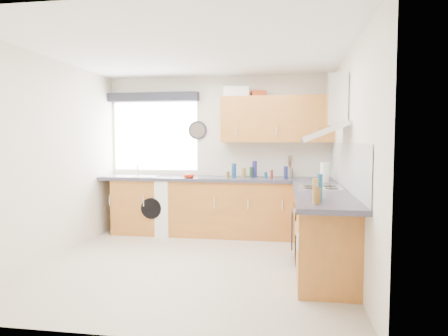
% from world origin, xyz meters
% --- Properties ---
extents(ground_plane, '(3.60, 3.60, 0.00)m').
position_xyz_m(ground_plane, '(0.00, 0.00, 0.00)').
color(ground_plane, beige).
extents(ceiling, '(3.60, 3.60, 0.02)m').
position_xyz_m(ceiling, '(0.00, 0.00, 2.50)').
color(ceiling, white).
rests_on(ceiling, wall_back).
extents(wall_back, '(3.60, 0.02, 2.50)m').
position_xyz_m(wall_back, '(0.00, 1.80, 1.25)').
color(wall_back, silver).
rests_on(wall_back, ground_plane).
extents(wall_front, '(3.60, 0.02, 2.50)m').
position_xyz_m(wall_front, '(0.00, -1.80, 1.25)').
color(wall_front, silver).
rests_on(wall_front, ground_plane).
extents(wall_left, '(0.02, 3.60, 2.50)m').
position_xyz_m(wall_left, '(-1.80, 0.00, 1.25)').
color(wall_left, silver).
rests_on(wall_left, ground_plane).
extents(wall_right, '(0.02, 3.60, 2.50)m').
position_xyz_m(wall_right, '(1.80, 0.00, 1.25)').
color(wall_right, silver).
rests_on(wall_right, ground_plane).
extents(window, '(1.40, 0.02, 1.10)m').
position_xyz_m(window, '(-1.05, 1.79, 1.55)').
color(window, white).
rests_on(window, wall_back).
extents(window_blind, '(1.50, 0.18, 0.14)m').
position_xyz_m(window_blind, '(-1.05, 1.70, 2.18)').
color(window_blind, '#22232B').
rests_on(window_blind, wall_back).
extents(splashback, '(0.01, 3.00, 0.54)m').
position_xyz_m(splashback, '(1.79, 0.30, 1.18)').
color(splashback, white).
rests_on(splashback, wall_right).
extents(base_cab_back, '(3.00, 0.58, 0.86)m').
position_xyz_m(base_cab_back, '(-0.10, 1.51, 0.43)').
color(base_cab_back, '#A15F25').
rests_on(base_cab_back, ground_plane).
extents(base_cab_corner, '(0.60, 0.60, 0.86)m').
position_xyz_m(base_cab_corner, '(1.50, 1.50, 0.43)').
color(base_cab_corner, '#A15F25').
rests_on(base_cab_corner, ground_plane).
extents(base_cab_right, '(0.58, 2.10, 0.86)m').
position_xyz_m(base_cab_right, '(1.51, 0.15, 0.43)').
color(base_cab_right, '#A15F25').
rests_on(base_cab_right, ground_plane).
extents(worktop_back, '(3.60, 0.62, 0.05)m').
position_xyz_m(worktop_back, '(0.00, 1.50, 0.89)').
color(worktop_back, '#312F3D').
rests_on(worktop_back, base_cab_back).
extents(worktop_right, '(0.62, 2.42, 0.05)m').
position_xyz_m(worktop_right, '(1.50, 0.00, 0.89)').
color(worktop_right, '#312F3D').
rests_on(worktop_right, base_cab_right).
extents(sink, '(0.84, 0.46, 0.10)m').
position_xyz_m(sink, '(-1.33, 1.50, 0.95)').
color(sink, silver).
rests_on(sink, worktop_back).
extents(oven, '(0.56, 0.58, 0.85)m').
position_xyz_m(oven, '(1.50, 0.30, 0.42)').
color(oven, black).
rests_on(oven, ground_plane).
extents(hob_plate, '(0.52, 0.52, 0.01)m').
position_xyz_m(hob_plate, '(1.50, 0.30, 0.92)').
color(hob_plate, silver).
rests_on(hob_plate, worktop_right).
extents(extractor_hood, '(0.52, 0.78, 0.66)m').
position_xyz_m(extractor_hood, '(1.60, 0.30, 1.77)').
color(extractor_hood, silver).
rests_on(extractor_hood, wall_right).
extents(upper_cabinets, '(1.70, 0.35, 0.70)m').
position_xyz_m(upper_cabinets, '(0.95, 1.62, 1.80)').
color(upper_cabinets, '#A15F25').
rests_on(upper_cabinets, wall_back).
extents(washing_machine, '(0.67, 0.65, 0.89)m').
position_xyz_m(washing_machine, '(-0.93, 1.52, 0.44)').
color(washing_machine, white).
rests_on(washing_machine, ground_plane).
extents(wall_clock, '(0.30, 0.04, 0.30)m').
position_xyz_m(wall_clock, '(-0.33, 1.76, 1.64)').
color(wall_clock, '#22232B').
rests_on(wall_clock, wall_back).
extents(casserole, '(0.44, 0.35, 0.16)m').
position_xyz_m(casserole, '(0.30, 1.72, 2.23)').
color(casserole, white).
rests_on(casserole, upper_cabinets).
extents(storage_box, '(0.26, 0.23, 0.10)m').
position_xyz_m(storage_box, '(0.65, 1.72, 2.20)').
color(storage_box, '#A83B17').
rests_on(storage_box, upper_cabinets).
extents(utensil_pot, '(0.11, 0.11, 0.14)m').
position_xyz_m(utensil_pot, '(1.15, 1.70, 0.98)').
color(utensil_pot, gray).
rests_on(utensil_pot, worktop_back).
extents(kitchen_roll, '(0.13, 0.13, 0.27)m').
position_xyz_m(kitchen_roll, '(1.62, 1.05, 1.04)').
color(kitchen_roll, white).
rests_on(kitchen_roll, worktop_right).
extents(tomato_cluster, '(0.17, 0.17, 0.07)m').
position_xyz_m(tomato_cluster, '(-0.36, 1.30, 0.94)').
color(tomato_cluster, red).
rests_on(tomato_cluster, worktop_back).
extents(jar_0, '(0.06, 0.06, 0.16)m').
position_xyz_m(jar_0, '(0.57, 1.52, 0.99)').
color(jar_0, '#123418').
rests_on(jar_0, worktop_back).
extents(jar_1, '(0.07, 0.07, 0.25)m').
position_xyz_m(jar_1, '(0.61, 1.56, 1.04)').
color(jar_1, navy).
rests_on(jar_1, worktop_back).
extents(jar_2, '(0.04, 0.04, 0.13)m').
position_xyz_m(jar_2, '(0.88, 1.39, 0.98)').
color(jar_2, maroon).
rests_on(jar_2, worktop_back).
extents(jar_3, '(0.06, 0.06, 0.19)m').
position_xyz_m(jar_3, '(1.09, 1.40, 1.00)').
color(jar_3, navy).
rests_on(jar_3, worktop_back).
extents(jar_4, '(0.07, 0.07, 0.14)m').
position_xyz_m(jar_4, '(0.44, 1.60, 0.98)').
color(jar_4, olive).
rests_on(jar_4, worktop_back).
extents(jar_5, '(0.05, 0.05, 0.09)m').
position_xyz_m(jar_5, '(0.79, 1.45, 0.96)').
color(jar_5, navy).
rests_on(jar_5, worktop_back).
extents(jar_6, '(0.05, 0.05, 0.10)m').
position_xyz_m(jar_6, '(0.23, 1.38, 0.96)').
color(jar_6, brown).
rests_on(jar_6, worktop_back).
extents(jar_7, '(0.07, 0.07, 0.22)m').
position_xyz_m(jar_7, '(0.31, 1.45, 1.02)').
color(jar_7, navy).
rests_on(jar_7, worktop_back).
extents(bottle_0, '(0.05, 0.05, 0.26)m').
position_xyz_m(bottle_0, '(1.41, -0.76, 1.04)').
color(bottle_0, navy).
rests_on(bottle_0, worktop_right).
extents(bottle_1, '(0.07, 0.07, 0.16)m').
position_xyz_m(bottle_1, '(1.40, -0.66, 0.99)').
color(bottle_1, '#52251D').
rests_on(bottle_1, worktop_right).
extents(bottle_2, '(0.06, 0.06, 0.15)m').
position_xyz_m(bottle_2, '(1.38, -0.92, 0.98)').
color(bottle_2, brown).
rests_on(bottle_2, worktop_right).
extents(bottle_3, '(0.05, 0.05, 0.23)m').
position_xyz_m(bottle_3, '(1.36, -0.87, 1.02)').
color(bottle_3, '#A27B38').
rests_on(bottle_3, worktop_right).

